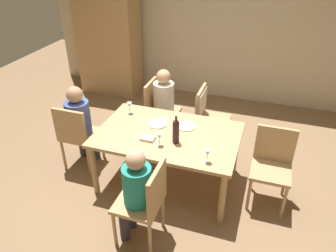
{
  "coord_description": "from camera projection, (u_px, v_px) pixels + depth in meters",
  "views": [
    {
      "loc": [
        1.04,
        -3.09,
        2.79
      ],
      "look_at": [
        0.0,
        0.0,
        0.82
      ],
      "focal_mm": 34.91,
      "sensor_mm": 36.0,
      "label": 1
    }
  ],
  "objects": [
    {
      "name": "ground_plane",
      "position": [
        168.0,
        180.0,
        4.23
      ],
      "size": [
        10.0,
        10.0,
        0.0
      ],
      "primitive_type": "plane",
      "color": "#846647"
    },
    {
      "name": "rear_room_partition",
      "position": [
        217.0,
        24.0,
        5.76
      ],
      "size": [
        6.4,
        0.12,
        2.7
      ],
      "primitive_type": "cube",
      "color": "beige",
      "rests_on": "ground_plane"
    },
    {
      "name": "armoire_cabinet",
      "position": [
        108.0,
        36.0,
        6.05
      ],
      "size": [
        1.18,
        0.62,
        2.18
      ],
      "color": "#A87F51",
      "rests_on": "ground_plane"
    },
    {
      "name": "dining_table",
      "position": [
        168.0,
        139.0,
        3.89
      ],
      "size": [
        1.67,
        1.09,
        0.72
      ],
      "color": "tan",
      "rests_on": "ground_plane"
    },
    {
      "name": "chair_left_end",
      "position": [
        77.0,
        133.0,
        4.21
      ],
      "size": [
        0.44,
        0.44,
        0.92
      ],
      "color": "tan",
      "rests_on": "ground_plane"
    },
    {
      "name": "chair_far_left",
      "position": [
        158.0,
        107.0,
        4.83
      ],
      "size": [
        0.44,
        0.44,
        0.92
      ],
      "rotation": [
        0.0,
        0.0,
        -1.57
      ],
      "color": "tan",
      "rests_on": "ground_plane"
    },
    {
      "name": "chair_near",
      "position": [
        146.0,
        199.0,
        3.18
      ],
      "size": [
        0.44,
        0.44,
        0.92
      ],
      "rotation": [
        0.0,
        0.0,
        1.57
      ],
      "color": "tan",
      "rests_on": "ground_plane"
    },
    {
      "name": "chair_far_right",
      "position": [
        206.0,
        110.0,
        4.6
      ],
      "size": [
        0.46,
        0.44,
        0.92
      ],
      "rotation": [
        0.0,
        0.0,
        -1.57
      ],
      "color": "tan",
      "rests_on": "ground_plane"
    },
    {
      "name": "chair_right_end",
      "position": [
        272.0,
        162.0,
        3.69
      ],
      "size": [
        0.44,
        0.44,
        0.92
      ],
      "rotation": [
        0.0,
        0.0,
        3.14
      ],
      "color": "tan",
      "rests_on": "ground_plane"
    },
    {
      "name": "person_woman_host",
      "position": [
        80.0,
        120.0,
        4.24
      ],
      "size": [
        0.31,
        0.36,
        1.14
      ],
      "color": "#33333D",
      "rests_on": "ground_plane"
    },
    {
      "name": "person_man_bearded",
      "position": [
        165.0,
        101.0,
        4.74
      ],
      "size": [
        0.35,
        0.3,
        1.13
      ],
      "rotation": [
        0.0,
        0.0,
        -1.57
      ],
      "color": "#33333D",
      "rests_on": "ground_plane"
    },
    {
      "name": "person_man_guest",
      "position": [
        135.0,
        189.0,
        3.16
      ],
      "size": [
        0.33,
        0.28,
        1.08
      ],
      "rotation": [
        0.0,
        0.0,
        1.57
      ],
      "color": "#33333D",
      "rests_on": "ground_plane"
    },
    {
      "name": "wine_bottle_tall_green",
      "position": [
        176.0,
        131.0,
        3.62
      ],
      "size": [
        0.08,
        0.08,
        0.33
      ],
      "color": "black",
      "rests_on": "dining_table"
    },
    {
      "name": "wine_glass_near_left",
      "position": [
        129.0,
        105.0,
        4.23
      ],
      "size": [
        0.07,
        0.07,
        0.15
      ],
      "color": "silver",
      "rests_on": "dining_table"
    },
    {
      "name": "wine_glass_centre",
      "position": [
        159.0,
        137.0,
        3.59
      ],
      "size": [
        0.07,
        0.07,
        0.15
      ],
      "color": "silver",
      "rests_on": "dining_table"
    },
    {
      "name": "wine_glass_near_right",
      "position": [
        207.0,
        153.0,
        3.33
      ],
      "size": [
        0.07,
        0.07,
        0.15
      ],
      "color": "silver",
      "rests_on": "dining_table"
    },
    {
      "name": "dinner_plate_host",
      "position": [
        157.0,
        124.0,
        4.03
      ],
      "size": [
        0.24,
        0.24,
        0.01
      ],
      "primitive_type": "cylinder",
      "color": "white",
      "rests_on": "dining_table"
    },
    {
      "name": "dinner_plate_guest_left",
      "position": [
        186.0,
        126.0,
        3.98
      ],
      "size": [
        0.24,
        0.24,
        0.01
      ],
      "primitive_type": "cylinder",
      "color": "white",
      "rests_on": "dining_table"
    },
    {
      "name": "folded_napkin",
      "position": [
        148.0,
        138.0,
        3.74
      ],
      "size": [
        0.16,
        0.12,
        0.03
      ],
      "primitive_type": "cube",
      "rotation": [
        0.0,
        0.0,
        0.02
      ],
      "color": "beige",
      "rests_on": "dining_table"
    }
  ]
}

